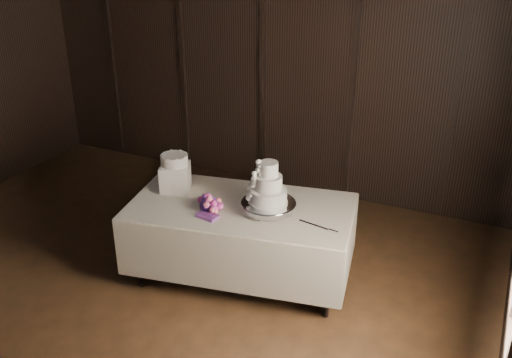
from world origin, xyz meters
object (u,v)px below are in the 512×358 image
object	(u,v)px
box_pedestal	(175,177)
small_cake	(174,160)
display_table	(241,239)
bouquet	(209,204)
cake_stand	(268,207)
wedding_cake	(265,187)

from	to	relation	value
box_pedestal	small_cake	distance (m)	0.18
display_table	bouquet	size ratio (longest dim) A/B	5.36
display_table	cake_stand	bearing A→B (deg)	-10.93
display_table	small_cake	bearing A→B (deg)	166.84
wedding_cake	small_cake	bearing A→B (deg)	153.61
cake_stand	small_cake	world-z (taller)	small_cake
display_table	box_pedestal	world-z (taller)	box_pedestal
display_table	box_pedestal	distance (m)	0.84
cake_stand	wedding_cake	size ratio (longest dim) A/B	1.27
display_table	cake_stand	xyz separation A→B (m)	(0.27, -0.00, 0.39)
cake_stand	wedding_cake	world-z (taller)	wedding_cake
bouquet	small_cake	size ratio (longest dim) A/B	1.59
cake_stand	bouquet	size ratio (longest dim) A/B	1.21
bouquet	display_table	bearing A→B (deg)	44.13
wedding_cake	bouquet	distance (m)	0.52
display_table	cake_stand	world-z (taller)	cake_stand
cake_stand	wedding_cake	xyz separation A→B (m)	(-0.03, -0.02, 0.20)
small_cake	box_pedestal	bearing A→B (deg)	0.00
wedding_cake	small_cake	xyz separation A→B (m)	(-0.94, 0.05, 0.06)
wedding_cake	box_pedestal	distance (m)	0.95
bouquet	box_pedestal	distance (m)	0.55
cake_stand	wedding_cake	bearing A→B (deg)	-150.26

